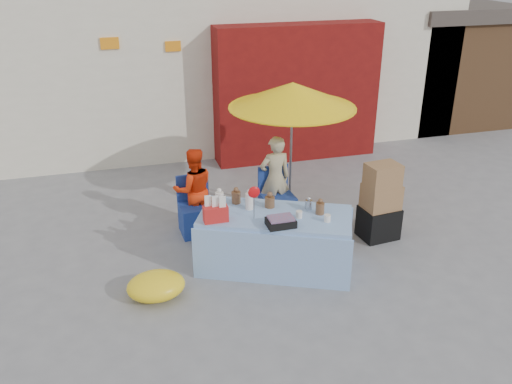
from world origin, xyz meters
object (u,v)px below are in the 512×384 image
object	(u,v)px
vendor_orange	(194,190)
vendor_beige	(275,178)
market_table	(274,240)
umbrella	(292,96)
chair_left	(197,217)
chair_right	(277,206)
box_stack	(380,204)

from	to	relation	value
vendor_orange	vendor_beige	distance (m)	1.25
market_table	vendor_beige	distance (m)	1.43
market_table	umbrella	xyz separation A→B (m)	(0.73, 1.49, 1.50)
vendor_orange	vendor_beige	size ratio (longest dim) A/B	0.95
chair_left	chair_right	distance (m)	1.25
chair_left	box_stack	xyz separation A→B (m)	(2.51, -0.87, 0.27)
vendor_beige	chair_right	bearing A→B (deg)	87.26
vendor_orange	box_stack	distance (m)	2.71
market_table	umbrella	world-z (taller)	umbrella
chair_right	vendor_orange	bearing A→B (deg)	171.41
vendor_orange	vendor_beige	xyz separation A→B (m)	(1.25, 0.00, 0.04)
chair_right	vendor_orange	size ratio (longest dim) A/B	0.67
market_table	box_stack	bearing A→B (deg)	35.66
chair_right	vendor_beige	distance (m)	0.44
market_table	chair_right	world-z (taller)	market_table
box_stack	vendor_orange	bearing A→B (deg)	158.14
vendor_orange	umbrella	xyz separation A→B (m)	(1.55, 0.15, 1.26)
chair_left	chair_right	world-z (taller)	same
umbrella	market_table	bearing A→B (deg)	-116.21
box_stack	market_table	bearing A→B (deg)	-169.03
chair_left	vendor_beige	bearing A→B (deg)	3.67
chair_right	umbrella	world-z (taller)	umbrella
umbrella	vendor_beige	bearing A→B (deg)	-153.43
market_table	umbrella	size ratio (longest dim) A/B	1.05
vendor_beige	chair_left	bearing A→B (deg)	3.67
market_table	vendor_orange	xyz separation A→B (m)	(-0.82, 1.34, 0.24)
market_table	box_stack	xyz separation A→B (m)	(1.69, 0.33, 0.14)
vendor_beige	umbrella	bearing A→B (deg)	-155.89
chair_left	box_stack	bearing A→B (deg)	-21.62
vendor_beige	umbrella	xyz separation A→B (m)	(0.30, 0.15, 1.22)
market_table	chair_right	size ratio (longest dim) A/B	2.58
vendor_beige	box_stack	world-z (taller)	vendor_beige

